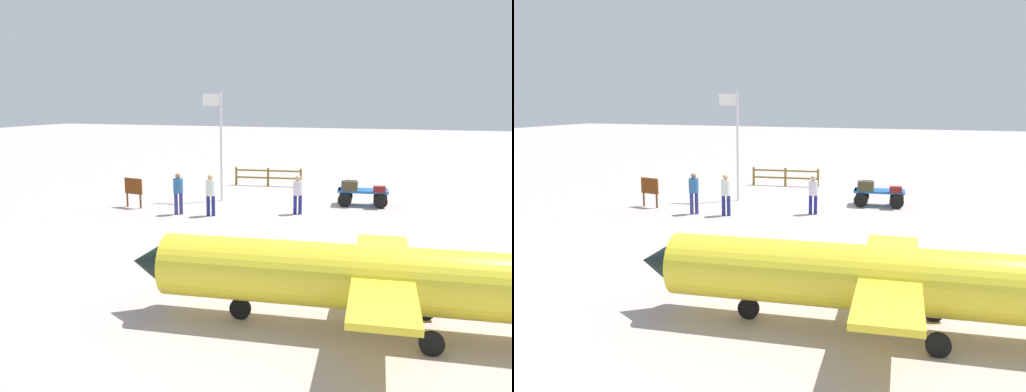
{
  "view_description": "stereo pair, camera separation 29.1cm",
  "coord_description": "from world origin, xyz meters",
  "views": [
    {
      "loc": [
        -5.85,
        22.05,
        4.4
      ],
      "look_at": [
        -0.28,
        6.0,
        1.29
      ],
      "focal_mm": 37.07,
      "sensor_mm": 36.0,
      "label": 1
    },
    {
      "loc": [
        -6.12,
        21.95,
        4.4
      ],
      "look_at": [
        -0.28,
        6.0,
        1.29
      ],
      "focal_mm": 37.07,
      "sensor_mm": 36.0,
      "label": 2
    }
  ],
  "objects": [
    {
      "name": "worker_lead",
      "position": [
        -0.78,
        2.5,
        0.89
      ],
      "size": [
        0.38,
        0.38,
        1.52
      ],
      "color": "navy",
      "rests_on": "ground"
    },
    {
      "name": "ground_plane",
      "position": [
        0.0,
        0.0,
        0.0
      ],
      "size": [
        120.0,
        120.0,
        0.0
      ],
      "primitive_type": "plane",
      "color": "#B7A49C"
    },
    {
      "name": "airplane_near",
      "position": [
        -4.71,
        12.31,
        1.08
      ],
      "size": [
        9.5,
        5.27,
        2.89
      ],
      "color": "yellow",
      "rests_on": "ground"
    },
    {
      "name": "suitcase_olive",
      "position": [
        -3.66,
        0.36,
        0.8
      ],
      "size": [
        0.53,
        0.44,
        0.24
      ],
      "color": "maroon",
      "rests_on": "luggage_cart"
    },
    {
      "name": "flagpole",
      "position": [
        3.17,
        0.89,
        2.76
      ],
      "size": [
        0.86,
        0.18,
        4.74
      ],
      "color": "silver",
      "rests_on": "ground"
    },
    {
      "name": "signboard",
      "position": [
        5.93,
        3.47,
        0.79
      ],
      "size": [
        0.91,
        0.24,
        1.22
      ],
      "color": "#4C3319",
      "rests_on": "ground"
    },
    {
      "name": "suitcase_maroon",
      "position": [
        -2.44,
        0.11,
        0.87
      ],
      "size": [
        0.48,
        0.41,
        0.38
      ],
      "color": "black",
      "rests_on": "luggage_cart"
    },
    {
      "name": "worker_supervisor",
      "position": [
        3.57,
        4.06,
        0.97
      ],
      "size": [
        0.54,
        0.54,
        1.62
      ],
      "color": "navy",
      "rests_on": "ground"
    },
    {
      "name": "worker_trailing",
      "position": [
        2.28,
        3.89,
        0.95
      ],
      "size": [
        0.43,
        0.43,
        1.61
      ],
      "color": "navy",
      "rests_on": "ground"
    },
    {
      "name": "suitcase_navy",
      "position": [
        -2.35,
        0.04,
        0.85
      ],
      "size": [
        0.65,
        0.45,
        0.35
      ],
      "color": "navy",
      "rests_on": "luggage_cart"
    },
    {
      "name": "suitcase_grey",
      "position": [
        -2.46,
        0.36,
        0.88
      ],
      "size": [
        0.61,
        0.34,
        0.4
      ],
      "color": "#3E3922",
      "rests_on": "luggage_cart"
    },
    {
      "name": "luggage_cart",
      "position": [
        -2.92,
        -0.07,
        0.48
      ],
      "size": [
        2.17,
        1.34,
        0.68
      ],
      "color": "#1C5AAD",
      "rests_on": "ground"
    },
    {
      "name": "wooden_fence",
      "position": [
        2.4,
        -3.64,
        0.54
      ],
      "size": [
        3.47,
        0.55,
        0.93
      ],
      "color": "brown",
      "rests_on": "ground"
    }
  ]
}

